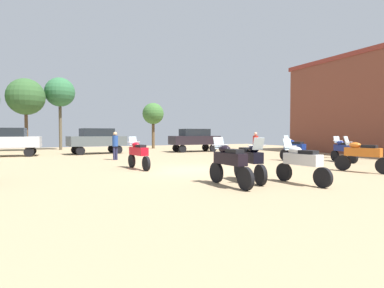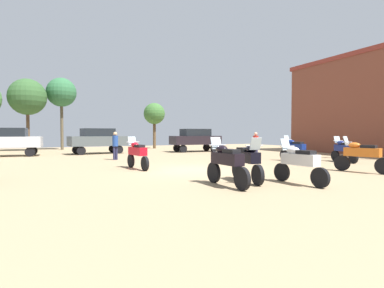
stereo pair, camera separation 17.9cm
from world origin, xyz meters
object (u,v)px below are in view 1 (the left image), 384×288
(car_3, at_px, (6,140))
(car_2, at_px, (195,138))
(motorcycle_4, at_px, (138,153))
(motorcycle_3, at_px, (294,149))
(motorcycle_9, at_px, (250,160))
(tree_6, at_px, (153,114))
(tree_3, at_px, (60,93))
(motorcycle_8, at_px, (302,162))
(motorcycle_2, at_px, (362,155))
(motorcycle_6, at_px, (229,162))
(tree_2, at_px, (26,97))
(motorcycle_1, at_px, (343,149))
(person_1, at_px, (256,143))
(person_2, at_px, (115,144))
(car_1, at_px, (97,139))

(car_3, bearing_deg, car_2, -88.35)
(motorcycle_4, bearing_deg, motorcycle_3, -9.05)
(motorcycle_9, distance_m, tree_6, 23.18)
(tree_3, bearing_deg, car_2, -38.55)
(motorcycle_8, bearing_deg, motorcycle_2, 8.93)
(motorcycle_6, distance_m, motorcycle_8, 2.39)
(car_3, height_order, tree_2, tree_2)
(car_3, bearing_deg, motorcycle_6, -151.33)
(car_2, relative_size, tree_3, 0.62)
(tree_2, distance_m, tree_3, 3.12)
(motorcycle_9, xyz_separation_m, tree_2, (-7.66, 22.96, 4.15))
(motorcycle_8, xyz_separation_m, tree_6, (2.99, 23.69, 2.94))
(motorcycle_2, relative_size, tree_2, 0.34)
(tree_3, xyz_separation_m, tree_6, (9.01, -1.36, -1.90))
(motorcycle_8, bearing_deg, motorcycle_1, 25.39)
(tree_2, bearing_deg, tree_6, -1.68)
(motorcycle_4, xyz_separation_m, tree_2, (-5.31, 17.78, 4.16))
(motorcycle_2, distance_m, motorcycle_9, 5.74)
(motorcycle_1, bearing_deg, car_3, 157.29)
(car_2, bearing_deg, tree_2, 62.14)
(tree_2, relative_size, tree_6, 1.36)
(car_3, bearing_deg, person_1, -117.56)
(tree_6, bearing_deg, person_1, -83.85)
(motorcycle_1, height_order, car_3, car_3)
(motorcycle_8, height_order, tree_3, tree_3)
(motorcycle_4, distance_m, person_2, 5.20)
(car_2, distance_m, tree_3, 14.08)
(motorcycle_1, xyz_separation_m, motorcycle_6, (-10.05, -3.79, 0.03))
(car_2, bearing_deg, motorcycle_9, 160.94)
(motorcycle_4, height_order, motorcycle_8, motorcycle_4)
(motorcycle_4, relative_size, car_2, 0.52)
(motorcycle_2, height_order, person_2, person_2)
(motorcycle_9, relative_size, person_2, 1.27)
(motorcycle_4, xyz_separation_m, motorcycle_6, (1.29, -5.58, 0.02))
(tree_6, bearing_deg, car_1, -137.71)
(car_3, distance_m, tree_3, 9.58)
(motorcycle_1, xyz_separation_m, motorcycle_4, (-11.34, 1.79, 0.01))
(motorcycle_2, bearing_deg, motorcycle_9, 165.02)
(person_1, xyz_separation_m, tree_3, (-10.66, 16.68, 4.57))
(car_2, distance_m, person_1, 8.34)
(car_2, bearing_deg, motorcycle_2, -178.88)
(motorcycle_8, bearing_deg, motorcycle_9, 134.02)
(motorcycle_1, distance_m, motorcycle_2, 4.70)
(car_1, xyz_separation_m, person_1, (8.34, -9.23, -0.18))
(motorcycle_3, bearing_deg, motorcycle_8, -136.83)
(car_2, bearing_deg, person_2, 124.25)
(car_1, distance_m, tree_2, 9.06)
(car_3, bearing_deg, motorcycle_4, -146.35)
(tree_6, bearing_deg, tree_3, 171.39)
(motorcycle_3, distance_m, car_1, 14.87)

